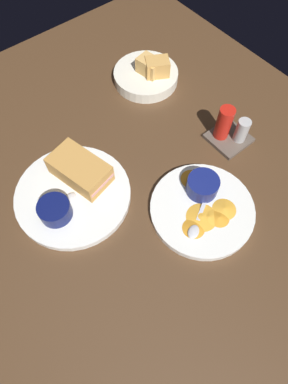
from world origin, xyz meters
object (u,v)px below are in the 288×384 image
object	(u,v)px
sandwich_half_near	(80,169)
spoon_by_dark_ramekin	(75,195)
bread_basket_rear	(147,74)
plate_sandwich_main	(73,195)
ramekin_dark_sauce	(55,210)
condiment_caddy	(229,130)
spoon_by_gravy_ramekin	(196,226)
ramekin_light_gravy	(203,185)
plate_chips_companion	(202,209)

from	to	relation	value
sandwich_half_near	spoon_by_dark_ramekin	bearing A→B (deg)	-49.01
spoon_by_dark_ramekin	bread_basket_rear	xyz separation A→B (cm)	(-18.76, 35.27, 0.25)
spoon_by_dark_ramekin	plate_sandwich_main	bearing A→B (deg)	-176.33
ramekin_dark_sauce	condiment_caddy	distance (cm)	43.63
condiment_caddy	sandwich_half_near	bearing A→B (deg)	-110.17
ramekin_dark_sauce	condiment_caddy	size ratio (longest dim) A/B	0.71
spoon_by_gravy_ramekin	bread_basket_rear	distance (cm)	44.98
plate_sandwich_main	ramekin_dark_sauce	size ratio (longest dim) A/B	3.74
plate_sandwich_main	sandwich_half_near	xyz separation A→B (cm)	(-2.51, 4.06, 3.20)
sandwich_half_near	ramekin_light_gravy	size ratio (longest dim) A/B	2.13
spoon_by_dark_ramekin	spoon_by_gravy_ramekin	distance (cm)	26.31
plate_chips_companion	condiment_caddy	xyz separation A→B (cm)	(-10.36, 18.29, 2.61)
bread_basket_rear	spoon_by_dark_ramekin	bearing A→B (deg)	-62.00
plate_chips_companion	ramekin_dark_sauce	bearing A→B (deg)	-126.16
ramekin_dark_sauce	spoon_by_gravy_ramekin	size ratio (longest dim) A/B	0.72
spoon_by_dark_ramekin	spoon_by_gravy_ramekin	size ratio (longest dim) A/B	1.06
plate_sandwich_main	bread_basket_rear	distance (cm)	39.59
plate_chips_companion	ramekin_light_gravy	xyz separation A→B (cm)	(-3.33, 2.77, 2.84)
plate_chips_companion	condiment_caddy	size ratio (longest dim) A/B	2.33
spoon_by_dark_ramekin	bread_basket_rear	size ratio (longest dim) A/B	0.58
plate_sandwich_main	ramekin_light_gravy	xyz separation A→B (cm)	(16.89, 22.22, 2.84)
condiment_caddy	ramekin_light_gravy	bearing A→B (deg)	-65.62
ramekin_light_gravy	condiment_caddy	size ratio (longest dim) A/B	0.72
spoon_by_dark_ramekin	condiment_caddy	xyz separation A→B (cm)	(8.89, 37.67, 1.44)
ramekin_dark_sauce	spoon_by_gravy_ramekin	xyz separation A→B (cm)	(20.27, 20.46, -1.59)
plate_sandwich_main	condiment_caddy	bearing A→B (deg)	75.36
plate_sandwich_main	spoon_by_gravy_ramekin	distance (cm)	27.16
sandwich_half_near	plate_chips_companion	distance (cm)	27.63
plate_sandwich_main	spoon_by_dark_ramekin	distance (cm)	1.52
sandwich_half_near	plate_chips_companion	bearing A→B (deg)	34.10
ramekin_dark_sauce	bread_basket_rear	xyz separation A→B (cm)	(-19.97, 40.56, -1.34)
spoon_by_gravy_ramekin	bread_basket_rear	world-z (taller)	bread_basket_rear
ramekin_light_gravy	bread_basket_rear	bearing A→B (deg)	159.28
plate_sandwich_main	spoon_by_dark_ramekin	bearing A→B (deg)	3.67
plate_chips_companion	bread_basket_rear	bearing A→B (deg)	157.31
bread_basket_rear	plate_chips_companion	bearing A→B (deg)	-22.69
sandwich_half_near	spoon_by_gravy_ramekin	distance (cm)	27.43
plate_sandwich_main	ramekin_dark_sauce	bearing A→B (deg)	-67.29
sandwich_half_near	plate_chips_companion	world-z (taller)	sandwich_half_near
sandwich_half_near	ramekin_dark_sauce	distance (cm)	10.41
condiment_caddy	spoon_by_dark_ramekin	bearing A→B (deg)	-103.27
plate_chips_companion	bread_basket_rear	size ratio (longest dim) A/B	1.28
spoon_by_dark_ramekin	ramekin_light_gravy	world-z (taller)	ramekin_light_gravy
spoon_by_dark_ramekin	spoon_by_gravy_ramekin	xyz separation A→B (cm)	(21.49, 15.18, 0.00)
sandwich_half_near	condiment_caddy	size ratio (longest dim) A/B	1.53
ramekin_dark_sauce	spoon_by_dark_ramekin	bearing A→B (deg)	102.97
sandwich_half_near	bread_basket_rear	size ratio (longest dim) A/B	0.84
ramekin_dark_sauce	spoon_by_gravy_ramekin	world-z (taller)	ramekin_dark_sauce
spoon_by_gravy_ramekin	spoon_by_dark_ramekin	bearing A→B (deg)	-144.76
plate_sandwich_main	sandwich_half_near	world-z (taller)	sandwich_half_near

